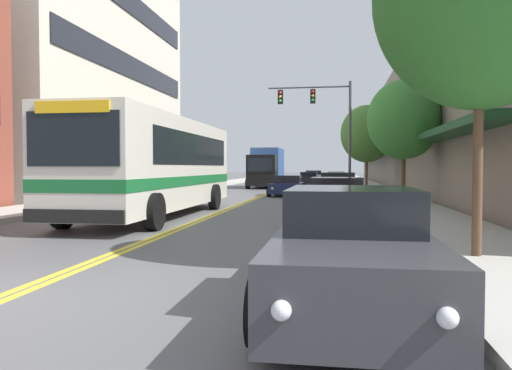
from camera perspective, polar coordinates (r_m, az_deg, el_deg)
The scene contains 20 objects.
ground_plane at distance 42.92m, azimuth 3.30°, elevation -0.21°, with size 240.00×240.00×0.00m, color #565659.
sidewalk_left at distance 44.14m, azimuth -5.72°, elevation -0.05°, with size 2.91×106.00×0.15m.
sidewalk_right at distance 42.80m, azimuth 12.61°, elevation -0.15°, with size 2.91×106.00×0.15m.
centre_line at distance 42.92m, azimuth 3.30°, elevation -0.20°, with size 0.34×106.00×0.01m.
office_tower_left at distance 37.34m, azimuth -23.01°, elevation 18.06°, with size 12.08×20.33×24.17m.
storefront_row_right at distance 43.61m, azimuth 20.16°, elevation 5.71°, with size 9.10×68.00×9.14m.
city_bus at distance 17.38m, azimuth -11.24°, elevation 2.57°, with size 2.92×10.98×3.27m.
car_champagne_parked_left_near at distance 31.21m, azimuth -6.95°, elevation 0.12°, with size 2.18×4.42×1.36m.
car_dark_grey_parked_right_foreground at distance 6.01m, azimuth 10.87°, elevation -7.65°, with size 1.97×4.50×1.42m.
car_silver_parked_right_mid at distance 49.07m, azimuth 9.14°, elevation 0.75°, with size 2.11×4.44×1.26m.
car_red_parked_right_far at distance 16.73m, azimuth 9.19°, elevation -1.61°, with size 2.19×4.62×1.33m.
car_beige_parked_right_end at distance 25.91m, azimuth 9.32°, elevation -0.24°, with size 2.21×4.31×1.41m.
car_charcoal_moving_lead at distance 47.47m, azimuth 6.05°, elevation 0.71°, with size 2.03×4.52×1.24m.
car_white_moving_second at distance 55.21m, azimuth 6.60°, elevation 0.93°, with size 2.19×4.22×1.33m.
car_navy_moving_third at distance 29.65m, azimuth 3.60°, elevation -0.10°, with size 2.05×4.46×1.19m.
box_truck at distance 41.01m, azimuth 1.21°, elevation 2.00°, with size 2.54×6.82×3.24m.
traffic_signal_mast at distance 33.47m, azimuth 7.70°, elevation 7.99°, with size 5.48×0.38×7.31m.
street_tree_right_mid at distance 22.92m, azimuth 16.54°, elevation 7.17°, with size 3.18×3.18×5.36m.
street_tree_right_far at distance 36.23m, azimuth 12.55°, elevation 5.73°, with size 3.68×3.68×5.91m.
fire_hydrant at distance 13.79m, azimuth 16.27°, elevation -2.47°, with size 0.34×0.26×0.91m.
Camera 1 is at (4.17, -5.68, 1.67)m, focal length 35.00 mm.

